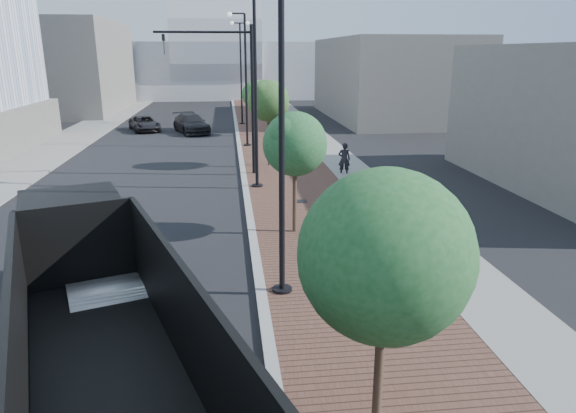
{
  "coord_description": "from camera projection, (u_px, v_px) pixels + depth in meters",
  "views": [
    {
      "loc": [
        -0.78,
        -3.28,
        6.6
      ],
      "look_at": [
        1.0,
        12.0,
        2.0
      ],
      "focal_mm": 32.23,
      "sensor_mm": 36.0,
      "label": 1
    }
  ],
  "objects": [
    {
      "name": "sidewalk",
      "position": [
        279.0,
        133.0,
        43.54
      ],
      "size": [
        7.0,
        140.0,
        0.12
      ],
      "primitive_type": "cube",
      "color": "#4C2D23",
      "rests_on": "ground"
    },
    {
      "name": "concrete_strip",
      "position": [
        311.0,
        133.0,
        43.83
      ],
      "size": [
        2.4,
        140.0,
        0.13
      ],
      "primitive_type": "cube",
      "color": "slate",
      "rests_on": "ground"
    },
    {
      "name": "curb",
      "position": [
        237.0,
        134.0,
        43.14
      ],
      "size": [
        0.3,
        140.0,
        0.14
      ],
      "primitive_type": "cube",
      "color": "gray",
      "rests_on": "ground"
    },
    {
      "name": "west_sidewalk",
      "position": [
        76.0,
        137.0,
        41.71
      ],
      "size": [
        4.0,
        140.0,
        0.12
      ],
      "primitive_type": "cube",
      "color": "slate",
      "rests_on": "ground"
    },
    {
      "name": "dump_truck",
      "position": [
        89.0,
        301.0,
        11.2
      ],
      "size": [
        6.76,
        13.39,
        3.4
      ],
      "rotation": [
        0.0,
        0.0,
        0.34
      ],
      "color": "black",
      "rests_on": "ground"
    },
    {
      "name": "white_sedan",
      "position": [
        114.0,
        327.0,
        11.36
      ],
      "size": [
        3.24,
        5.17,
        1.61
      ],
      "primitive_type": "imported",
      "rotation": [
        0.0,
        0.0,
        0.34
      ],
      "color": "silver",
      "rests_on": "ground"
    },
    {
      "name": "dark_car_mid",
      "position": [
        145.0,
        124.0,
        45.02
      ],
      "size": [
        3.48,
        5.03,
        1.28
      ],
      "primitive_type": "imported",
      "rotation": [
        0.0,
        0.0,
        0.33
      ],
      "color": "black",
      "rests_on": "ground"
    },
    {
      "name": "dark_car_far",
      "position": [
        191.0,
        123.0,
        43.97
      ],
      "size": [
        3.8,
        5.83,
        1.57
      ],
      "primitive_type": "imported",
      "rotation": [
        0.0,
        0.0,
        0.32
      ],
      "color": "black",
      "rests_on": "ground"
    },
    {
      "name": "pedestrian",
      "position": [
        344.0,
        159.0,
        28.57
      ],
      "size": [
        0.76,
        0.59,
        1.84
      ],
      "primitive_type": "imported",
      "rotation": [
        0.0,
        0.0,
        2.9
      ],
      "color": "black",
      "rests_on": "ground"
    },
    {
      "name": "streetlight_1",
      "position": [
        277.0,
        143.0,
        13.43
      ],
      "size": [
        1.44,
        0.56,
        9.21
      ],
      "color": "black",
      "rests_on": "ground"
    },
    {
      "name": "streetlight_2",
      "position": [
        256.0,
        91.0,
        24.72
      ],
      "size": [
        1.72,
        0.56,
        9.28
      ],
      "color": "black",
      "rests_on": "ground"
    },
    {
      "name": "streetlight_3",
      "position": [
        245.0,
        86.0,
        36.26
      ],
      "size": [
        1.44,
        0.56,
        9.21
      ],
      "color": "black",
      "rests_on": "ground"
    },
    {
      "name": "streetlight_4",
      "position": [
        241.0,
        72.0,
        47.56
      ],
      "size": [
        1.72,
        0.56,
        9.28
      ],
      "color": "black",
      "rests_on": "ground"
    },
    {
      "name": "traffic_mast",
      "position": [
        235.0,
        84.0,
        27.43
      ],
      "size": [
        5.09,
        0.2,
        8.0
      ],
      "color": "black",
      "rests_on": "ground"
    },
    {
      "name": "tree_0",
      "position": [
        388.0,
        256.0,
        8.1
      ],
      "size": [
        2.79,
        2.79,
        4.95
      ],
      "color": "#382619",
      "rests_on": "ground"
    },
    {
      "name": "tree_1",
      "position": [
        296.0,
        144.0,
        18.6
      ],
      "size": [
        2.38,
        2.33,
        4.6
      ],
      "color": "#382619",
      "rests_on": "ground"
    },
    {
      "name": "tree_2",
      "position": [
        269.0,
        101.0,
        29.88
      ],
      "size": [
        2.45,
        2.41,
        5.12
      ],
      "color": "#382619",
      "rests_on": "ground"
    },
    {
      "name": "tree_3",
      "position": [
        257.0,
        95.0,
        41.46
      ],
      "size": [
        2.37,
        2.32,
        4.51
      ],
      "color": "#382619",
      "rests_on": "ground"
    },
    {
      "name": "convention_center",
      "position": [
        218.0,
        56.0,
        84.04
      ],
      "size": [
        50.0,
        30.0,
        50.0
      ],
      "color": "#AEB1B8",
      "rests_on": "ground"
    },
    {
      "name": "commercial_block_nw",
      "position": [
        55.0,
        67.0,
        58.55
      ],
      "size": [
        14.0,
        20.0,
        10.0
      ],
      "primitive_type": "cube",
      "color": "#65615B",
      "rests_on": "ground"
    },
    {
      "name": "commercial_block_ne",
      "position": [
        390.0,
        79.0,
        53.31
      ],
      "size": [
        12.0,
        22.0,
        8.0
      ],
      "primitive_type": "cube",
      "color": "slate",
      "rests_on": "ground"
    },
    {
      "name": "utility_cover_1",
      "position": [
        362.0,
        321.0,
        12.94
      ],
      "size": [
        0.5,
        0.5,
        0.02
      ],
      "primitive_type": "cube",
      "color": "black",
      "rests_on": "sidewalk"
    },
    {
      "name": "utility_cover_2",
      "position": [
        301.0,
        201.0,
        23.41
      ],
      "size": [
        0.5,
        0.5,
        0.02
      ],
      "primitive_type": "cube",
      "color": "black",
      "rests_on": "sidewalk"
    }
  ]
}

